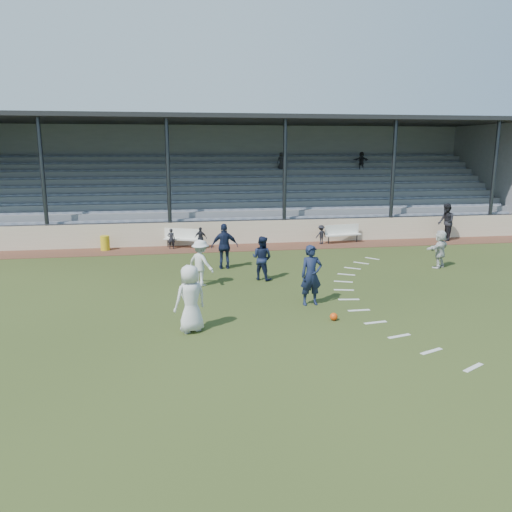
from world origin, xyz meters
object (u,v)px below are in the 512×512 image
at_px(player_navy_lead, 311,275).
at_px(official, 446,222).
at_px(bench_right, 342,232).
at_px(football, 334,317).
at_px(trash_bin, 105,243).
at_px(bench_left, 183,236).
at_px(player_white_lead, 190,299).

bearing_deg(player_navy_lead, official, 39.92).
distance_m(bench_right, official, 5.75).
bearing_deg(football, player_navy_lead, 99.61).
relative_size(trash_bin, football, 3.16).
xyz_separation_m(bench_left, player_white_lead, (-0.02, -11.93, 0.35)).
bearing_deg(official, player_navy_lead, -34.40).
xyz_separation_m(bench_right, football, (-4.23, -11.72, -0.47)).
bearing_deg(bench_right, football, -119.96).
bearing_deg(football, bench_right, 70.14).
bearing_deg(bench_right, official, -13.39).
bearing_deg(bench_right, player_white_lead, -135.21).
bearing_deg(football, official, 48.85).
relative_size(trash_bin, player_white_lead, 0.38).
distance_m(trash_bin, football, 14.08).
relative_size(football, player_navy_lead, 0.12).
distance_m(bench_left, official, 14.10).
bearing_deg(official, bench_right, -81.51).
bearing_deg(bench_left, player_white_lead, -68.09).
bearing_deg(trash_bin, official, -0.69).
height_order(football, player_white_lead, player_white_lead).
distance_m(trash_bin, player_navy_lead, 12.65).
distance_m(football, official, 15.15).
bearing_deg(player_navy_lead, trash_bin, 123.62).
distance_m(bench_left, trash_bin, 3.83).
distance_m(player_white_lead, official, 18.27).
relative_size(bench_left, player_white_lead, 1.07).
distance_m(bench_left, football, 12.43).
bearing_deg(bench_left, official, 20.70).
distance_m(bench_left, bench_right, 8.37).
distance_m(football, player_navy_lead, 1.82).
distance_m(player_navy_lead, official, 14.17).
xyz_separation_m(bench_left, football, (4.14, -11.71, -0.47)).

